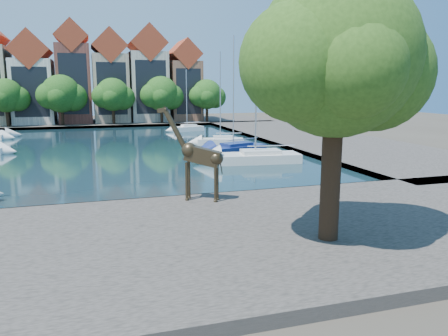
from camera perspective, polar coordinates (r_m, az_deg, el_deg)
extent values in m
plane|color=#38332B|center=(25.28, -12.54, -5.06)|extent=(160.00, 160.00, 0.00)
cube|color=black|center=(48.80, -14.83, 2.44)|extent=(38.00, 50.00, 0.08)
cube|color=#4D4742|center=(18.57, -10.79, -10.02)|extent=(50.00, 14.00, 0.50)
cube|color=#4D4742|center=(80.58, -15.80, 5.68)|extent=(60.00, 16.00, 0.50)
cube|color=#4D4742|center=(55.58, 11.89, 3.76)|extent=(14.00, 52.00, 0.50)
cylinder|color=#332114|center=(18.20, 13.78, -0.72)|extent=(0.80, 0.80, 5.50)
sphere|color=#244614|center=(17.90, 14.46, 14.10)|extent=(6.40, 6.40, 6.40)
sphere|color=#244614|center=(19.17, 18.91, 11.70)|extent=(4.80, 4.80, 4.80)
sphere|color=#244614|center=(16.68, 9.83, 13.44)|extent=(4.48, 4.48, 4.48)
cube|color=silver|center=(80.79, -23.55, 9.13)|extent=(6.37, 9.00, 10.50)
cube|color=#92401D|center=(80.98, -23.91, 13.84)|extent=(6.43, 9.18, 6.43)
cube|color=black|center=(76.34, -23.92, 9.06)|extent=(5.20, 0.05, 7.88)
cube|color=brown|center=(80.33, -18.94, 10.32)|extent=(5.39, 9.00, 13.00)
cube|color=#92401D|center=(80.73, -19.29, 15.79)|extent=(5.44, 9.18, 5.44)
cube|color=black|center=(75.86, -19.04, 10.33)|extent=(4.40, 0.05, 9.75)
cube|color=tan|center=(80.39, -14.57, 10.02)|extent=(5.88, 9.00, 11.50)
cube|color=#92401D|center=(80.65, -14.82, 15.04)|extent=(5.94, 9.18, 5.94)
cube|color=black|center=(75.91, -14.41, 10.00)|extent=(4.80, 0.05, 8.62)
cube|color=beige|center=(80.95, -9.91, 10.38)|extent=(6.37, 9.00, 12.00)
cube|color=#92401D|center=(81.26, -10.08, 15.62)|extent=(6.43, 9.18, 6.43)
cube|color=black|center=(76.51, -9.48, 10.38)|extent=(5.20, 0.05, 9.00)
cube|color=brown|center=(82.03, -5.32, 9.97)|extent=(5.39, 9.00, 10.50)
cube|color=#92401D|center=(82.20, -5.40, 14.47)|extent=(5.44, 9.18, 5.44)
cube|color=black|center=(77.65, -4.63, 9.94)|extent=(4.40, 0.05, 7.88)
cylinder|color=#332114|center=(75.95, -26.43, 6.09)|extent=(0.50, 0.50, 3.20)
sphere|color=#194213|center=(75.82, -26.63, 8.47)|extent=(5.20, 5.20, 5.20)
sphere|color=#194213|center=(75.89, -25.39, 8.17)|extent=(3.90, 3.90, 3.90)
cylinder|color=#332114|center=(75.07, -20.37, 6.50)|extent=(0.50, 0.50, 3.20)
sphere|color=#194213|center=(74.94, -20.54, 9.09)|extent=(6.00, 6.00, 6.00)
sphere|color=#194213|center=(75.17, -19.11, 8.72)|extent=(4.50, 4.50, 4.50)
sphere|color=#194213|center=(74.65, -21.82, 8.77)|extent=(4.20, 4.20, 4.20)
cylinder|color=#332114|center=(75.04, -14.23, 6.83)|extent=(0.50, 0.50, 3.20)
sphere|color=#194213|center=(74.91, -14.34, 9.29)|extent=(5.40, 5.40, 5.40)
sphere|color=#194213|center=(75.32, -13.09, 8.94)|extent=(4.05, 4.05, 4.05)
sphere|color=#194213|center=(74.45, -15.47, 9.02)|extent=(3.78, 3.78, 3.78)
cylinder|color=#332114|center=(75.86, -8.14, 7.09)|extent=(0.50, 0.50, 3.20)
sphere|color=#194213|center=(75.72, -8.21, 9.61)|extent=(5.80, 5.80, 5.80)
sphere|color=#194213|center=(76.32, -6.93, 9.22)|extent=(4.35, 4.35, 4.35)
sphere|color=#194213|center=(75.10, -9.37, 9.35)|extent=(4.06, 4.06, 4.06)
cylinder|color=#332114|center=(77.49, -2.24, 7.26)|extent=(0.50, 0.50, 3.20)
sphere|color=#194213|center=(77.37, -2.26, 9.60)|extent=(5.20, 5.20, 5.20)
sphere|color=#194213|center=(78.08, -1.19, 9.23)|extent=(3.90, 3.90, 3.90)
sphere|color=#194213|center=(76.63, -3.23, 9.39)|extent=(3.64, 3.64, 3.64)
cylinder|color=#332919|center=(24.10, -4.89, -1.78)|extent=(0.16, 0.16, 2.13)
cylinder|color=#332919|center=(24.51, -4.60, -1.56)|extent=(0.16, 0.16, 2.13)
cylinder|color=#332919|center=(23.70, -1.12, -1.96)|extent=(0.16, 0.16, 2.13)
cylinder|color=#332919|center=(24.12, -0.89, -1.73)|extent=(0.16, 0.16, 2.13)
cube|color=#332919|center=(23.82, -2.80, 1.57)|extent=(2.08, 1.47, 1.24)
cylinder|color=#332919|center=(24.05, -6.33, 4.93)|extent=(1.34, 0.92, 2.20)
cube|color=#332919|center=(24.20, -8.05, 7.49)|extent=(0.61, 0.44, 0.34)
cube|color=beige|center=(38.50, 4.10, 1.46)|extent=(8.04, 3.63, 1.02)
cube|color=beige|center=(38.45, 4.11, 1.96)|extent=(3.60, 2.30, 0.56)
cylinder|color=#B2B2B7|center=(38.00, 4.22, 9.82)|extent=(0.14, 0.14, 10.62)
cube|color=navy|center=(44.28, 1.22, 2.61)|extent=(7.44, 4.84, 0.88)
cube|color=navy|center=(44.24, 1.22, 2.98)|extent=(3.49, 2.72, 0.49)
cylinder|color=#B2B2B7|center=(43.84, 1.25, 9.94)|extent=(0.12, 0.12, 10.81)
cube|color=silver|center=(50.21, -0.48, 3.60)|extent=(5.53, 2.97, 0.92)
cube|color=silver|center=(50.17, -0.48, 3.94)|extent=(2.53, 1.77, 0.51)
cylinder|color=#B2B2B7|center=(49.83, -0.49, 9.42)|extent=(0.12, 0.12, 9.68)
cube|color=white|center=(65.48, -4.85, 5.21)|extent=(5.09, 2.74, 0.89)
cube|color=white|center=(65.45, -4.85, 5.47)|extent=(2.33, 1.63, 0.49)
cylinder|color=#B2B2B7|center=(65.21, -4.91, 9.07)|extent=(0.12, 0.12, 8.32)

